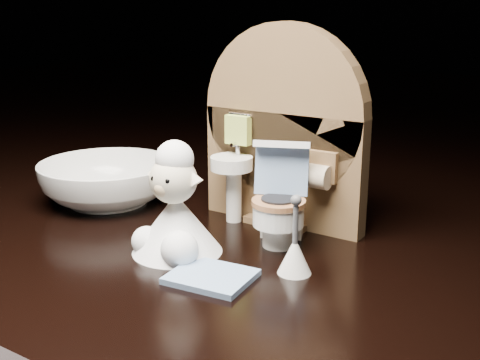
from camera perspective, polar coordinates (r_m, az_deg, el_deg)
The scene contains 6 objects.
backdrop_panel at distance 0.45m, azimuth 4.03°, elevation 3.94°, with size 0.13×0.05×0.15m.
toy_toilet at distance 0.42m, azimuth 3.85°, elevation -2.50°, with size 0.04×0.05×0.07m.
bath_mat at distance 0.37m, azimuth -2.75°, elevation -9.14°, with size 0.05×0.04×0.00m, color #7392BB.
toilet_brush at distance 0.38m, azimuth 5.21°, elevation -6.91°, with size 0.02×0.02×0.05m.
plush_lamb at distance 0.40m, azimuth -6.19°, elevation -3.24°, with size 0.06×0.06×0.08m.
ceramic_bowl at distance 0.52m, azimuth -12.47°, elevation -0.24°, with size 0.11×0.11×0.04m, color white.
Camera 1 is at (0.21, -0.32, 0.16)m, focal length 45.00 mm.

